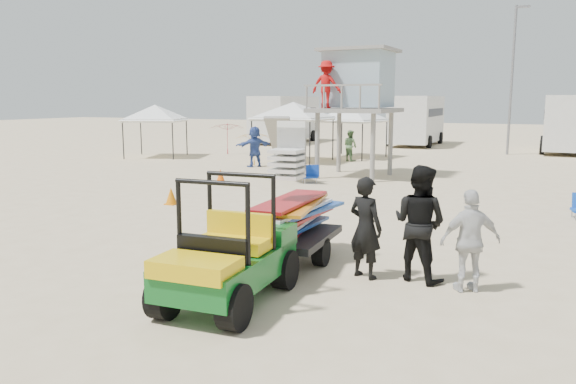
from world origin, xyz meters
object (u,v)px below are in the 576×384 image
at_px(utility_cart, 226,246).
at_px(man_left, 365,228).
at_px(surf_trailer, 291,213).
at_px(lifeguard_tower, 355,84).

distance_m(utility_cart, man_left, 2.54).
height_order(surf_trailer, man_left, surf_trailer).
bearing_deg(surf_trailer, utility_cart, -90.14).
bearing_deg(man_left, surf_trailer, 8.86).
distance_m(surf_trailer, man_left, 1.55).
height_order(utility_cart, man_left, utility_cart).
bearing_deg(man_left, utility_cart, 73.27).
bearing_deg(man_left, lifeguard_tower, -51.16).
xyz_separation_m(surf_trailer, lifeguard_tower, (-2.67, 11.99, 2.66)).
relative_size(utility_cart, lifeguard_tower, 0.52).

